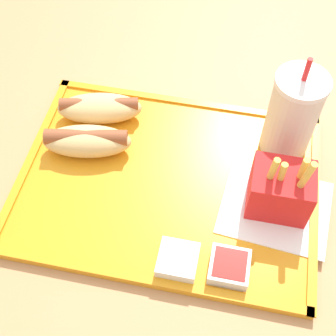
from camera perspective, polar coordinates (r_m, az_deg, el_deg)
ground_plane at (r=1.34m, az=-0.24°, el=-19.37°), size 8.00×8.00×0.00m
dining_table at (r=1.00m, az=-0.32°, el=-13.86°), size 1.39×1.18×0.71m
food_tray at (r=0.69m, az=-0.00°, el=-1.66°), size 0.43×0.32×0.01m
paper_napkin at (r=0.67m, az=12.95°, el=-4.95°), size 0.16×0.14×0.00m
soda_cup at (r=0.69m, az=14.91°, el=6.26°), size 0.07×0.07×0.17m
hot_dog_far at (r=0.75m, az=-8.33°, el=7.28°), size 0.14×0.08×0.04m
hot_dog_near at (r=0.71m, az=-9.87°, el=3.32°), size 0.14×0.08×0.04m
fries_carton at (r=0.65m, az=13.55°, el=-2.61°), size 0.08×0.07×0.12m
sauce_cup_mayo at (r=0.61m, az=1.21°, el=-11.14°), size 0.05×0.05×0.02m
sauce_cup_ketchup at (r=0.61m, az=7.48°, el=-11.84°), size 0.05×0.05×0.02m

